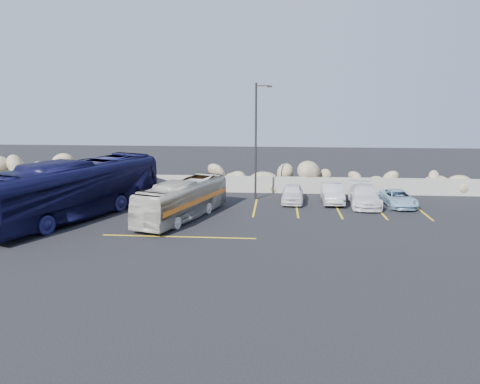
# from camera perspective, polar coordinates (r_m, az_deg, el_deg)

# --- Properties ---
(ground) EXTENTS (90.00, 90.00, 0.00)m
(ground) POSITION_cam_1_polar(r_m,az_deg,el_deg) (23.99, -5.24, -5.66)
(ground) COLOR black
(ground) RESTS_ON ground
(seawall) EXTENTS (60.00, 0.40, 1.20)m
(seawall) POSITION_cam_1_polar(r_m,az_deg,el_deg) (35.40, -1.95, 0.99)
(seawall) COLOR gray
(seawall) RESTS_ON ground
(riprap_pile) EXTENTS (54.00, 2.80, 2.60)m
(riprap_pile) POSITION_cam_1_polar(r_m,az_deg,el_deg) (36.46, -1.74, 2.42)
(riprap_pile) COLOR #887659
(riprap_pile) RESTS_ON ground
(parking_lines) EXTENTS (18.16, 9.36, 0.01)m
(parking_lines) POSITION_cam_1_polar(r_m,az_deg,el_deg) (29.02, 5.74, -2.62)
(parking_lines) COLOR gold
(parking_lines) RESTS_ON ground
(lamppost) EXTENTS (1.14, 0.18, 8.00)m
(lamppost) POSITION_cam_1_polar(r_m,az_deg,el_deg) (32.23, 2.04, 6.58)
(lamppost) COLOR #282524
(lamppost) RESTS_ON ground
(vintage_bus) EXTENTS (4.40, 8.31, 2.26)m
(vintage_bus) POSITION_cam_1_polar(r_m,az_deg,el_deg) (27.68, -6.98, -0.94)
(vintage_bus) COLOR #BBBAA9
(vintage_bus) RESTS_ON ground
(tour_coach) EXTENTS (7.37, 12.55, 3.45)m
(tour_coach) POSITION_cam_1_polar(r_m,az_deg,el_deg) (29.14, -19.58, 0.28)
(tour_coach) COLOR #101138
(tour_coach) RESTS_ON ground
(car_a) EXTENTS (1.62, 3.69, 1.24)m
(car_a) POSITION_cam_1_polar(r_m,az_deg,el_deg) (31.98, 6.41, -0.18)
(car_a) COLOR silver
(car_a) RESTS_ON ground
(car_b) EXTENTS (1.36, 3.86, 1.27)m
(car_b) POSITION_cam_1_polar(r_m,az_deg,el_deg) (32.31, 11.17, -0.18)
(car_b) COLOR #BCBCC1
(car_b) RESTS_ON ground
(car_c) EXTENTS (2.10, 4.70, 1.34)m
(car_c) POSITION_cam_1_polar(r_m,az_deg,el_deg) (31.88, 14.91, -0.45)
(car_c) COLOR silver
(car_c) RESTS_ON ground
(car_d) EXTENTS (1.98, 3.91, 1.06)m
(car_d) POSITION_cam_1_polar(r_m,az_deg,el_deg) (32.43, 18.74, -0.73)
(car_d) COLOR #94B8D2
(car_d) RESTS_ON ground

